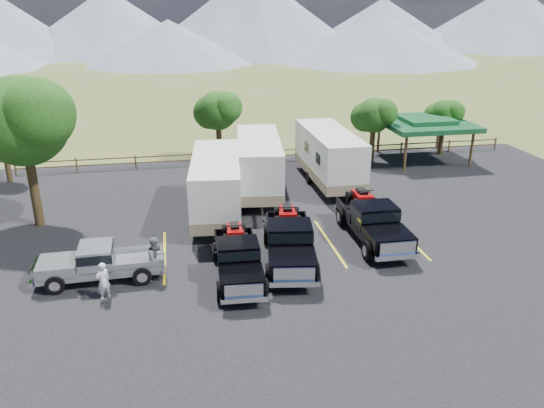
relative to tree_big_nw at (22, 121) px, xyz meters
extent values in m
plane|color=#4A5825|center=(12.55, -9.03, -5.60)|extent=(320.00, 320.00, 0.00)
cube|color=black|center=(12.55, -6.03, -5.58)|extent=(44.00, 34.00, 0.04)
cube|color=gold|center=(6.55, -5.03, -5.55)|extent=(0.12, 5.50, 0.01)
cube|color=gold|center=(10.55, -5.03, -5.55)|extent=(0.12, 5.50, 0.01)
cube|color=gold|center=(14.55, -5.03, -5.55)|extent=(0.12, 5.50, 0.01)
cube|color=gold|center=(18.55, -5.03, -5.55)|extent=(0.12, 5.50, 0.01)
cylinder|color=#302312|center=(0.05, -0.03, -3.36)|extent=(0.48, 0.48, 4.48)
sphere|color=#194611|center=(0.05, -0.03, 0.00)|extent=(4.48, 4.48, 4.48)
sphere|color=#194611|center=(1.01, -0.83, 0.48)|extent=(3.52, 3.52, 3.52)
sphere|color=#194611|center=(-0.85, 0.68, -0.32)|extent=(3.84, 3.84, 3.84)
cylinder|color=#302312|center=(21.55, 7.97, -4.20)|extent=(0.39, 0.39, 2.80)
sphere|color=#194611|center=(21.55, 7.97, -2.10)|extent=(2.52, 2.52, 2.52)
sphere|color=#194611|center=(22.09, 7.52, -1.83)|extent=(1.98, 1.98, 1.98)
sphere|color=#194611|center=(21.04, 8.37, -2.28)|extent=(2.16, 2.16, 2.16)
cylinder|color=#302312|center=(27.55, 8.97, -4.34)|extent=(0.38, 0.38, 2.52)
sphere|color=#194611|center=(27.55, 8.97, -2.45)|extent=(2.24, 2.24, 2.24)
sphere|color=#194611|center=(28.03, 8.57, -2.21)|extent=(1.76, 1.76, 1.76)
sphere|color=#194611|center=(27.10, 9.33, -2.61)|extent=(1.92, 1.92, 1.92)
cylinder|color=#302312|center=(10.55, 9.97, -4.06)|extent=(0.41, 0.41, 3.08)
sphere|color=#194611|center=(10.55, 9.97, -1.75)|extent=(2.80, 2.80, 2.80)
sphere|color=#194611|center=(11.15, 9.47, -1.45)|extent=(2.20, 2.20, 2.20)
sphere|color=#194611|center=(9.99, 10.41, -1.95)|extent=(2.40, 2.40, 2.40)
cylinder|color=#302312|center=(-3.45, 7.97, -4.48)|extent=(0.36, 0.36, 2.24)
sphere|color=#194611|center=(-3.45, 7.97, -2.80)|extent=(2.10, 2.10, 2.10)
sphere|color=#194611|center=(-3.00, 7.60, -2.57)|extent=(1.65, 1.65, 1.65)
cylinder|color=brown|center=(-3.45, 9.47, -5.10)|extent=(0.12, 0.12, 1.00)
cylinder|color=brown|center=(0.55, 9.47, -5.10)|extent=(0.12, 0.12, 1.00)
cylinder|color=brown|center=(4.55, 9.47, -5.10)|extent=(0.12, 0.12, 1.00)
cylinder|color=brown|center=(8.55, 9.47, -5.10)|extent=(0.12, 0.12, 1.00)
cylinder|color=brown|center=(12.55, 9.47, -5.10)|extent=(0.12, 0.12, 1.00)
cylinder|color=brown|center=(16.55, 9.47, -5.10)|extent=(0.12, 0.12, 1.00)
cylinder|color=brown|center=(20.55, 9.47, -5.10)|extent=(0.12, 0.12, 1.00)
cylinder|color=brown|center=(24.55, 9.47, -5.10)|extent=(0.12, 0.12, 1.00)
cylinder|color=brown|center=(28.55, 9.47, -5.10)|extent=(0.12, 0.12, 1.00)
cylinder|color=brown|center=(32.55, 9.47, -5.10)|extent=(0.12, 0.12, 1.00)
cube|color=brown|center=(14.55, 9.47, -5.15)|extent=(36.00, 0.06, 0.08)
cube|color=brown|center=(14.55, 9.47, -4.75)|extent=(36.00, 0.06, 0.08)
cylinder|color=brown|center=(23.05, 5.47, -4.30)|extent=(0.20, 0.20, 2.60)
cylinder|color=brown|center=(23.05, 10.47, -4.30)|extent=(0.20, 0.20, 2.60)
cylinder|color=brown|center=(28.05, 5.47, -4.30)|extent=(0.20, 0.20, 2.60)
cylinder|color=brown|center=(28.05, 10.47, -4.30)|extent=(0.20, 0.20, 2.60)
cube|color=#18542C|center=(25.55, 7.97, -2.85)|extent=(6.20, 6.20, 0.35)
cube|color=#18542C|center=(25.55, 7.97, -2.55)|extent=(3.50, 3.50, 0.35)
cone|color=slate|center=(-5.45, 102.97, 1.40)|extent=(44.00, 44.00, 14.00)
cone|color=slate|center=(26.55, 98.97, 3.40)|extent=(52.00, 52.00, 18.00)
cone|color=slate|center=(60.55, 104.97, 0.40)|extent=(40.00, 40.00, 12.00)
cone|color=slate|center=(92.55, 100.97, 1.90)|extent=(50.00, 50.00, 15.00)
cone|color=slate|center=(7.55, 77.97, -1.60)|extent=(32.00, 32.00, 8.00)
cone|color=slate|center=(47.55, 74.97, -1.10)|extent=(40.00, 40.00, 9.00)
cube|color=black|center=(9.69, -7.64, -4.98)|extent=(1.92, 5.32, 0.33)
cube|color=black|center=(9.61, -9.41, -4.63)|extent=(1.84, 1.73, 0.46)
cube|color=black|center=(9.68, -7.75, -4.31)|extent=(1.79, 1.51, 0.92)
cube|color=black|center=(9.68, -7.75, -4.17)|extent=(1.83, 1.57, 0.41)
cube|color=black|center=(9.76, -5.98, -4.72)|extent=(1.86, 2.29, 0.51)
cube|color=silver|center=(9.57, -10.35, -4.68)|extent=(1.48, 0.14, 0.51)
cube|color=silver|center=(9.57, -10.40, -5.03)|extent=(1.81, 0.24, 0.20)
cube|color=silver|center=(9.80, -4.88, -5.03)|extent=(1.81, 0.22, 0.20)
cylinder|color=black|center=(8.74, -9.43, -5.14)|extent=(0.31, 0.84, 0.83)
cylinder|color=black|center=(10.47, -9.50, -5.14)|extent=(0.31, 0.84, 0.83)
cylinder|color=black|center=(8.90, -5.78, -5.14)|extent=(0.31, 0.84, 0.83)
cylinder|color=black|center=(10.63, -5.85, -5.14)|extent=(0.31, 0.84, 0.83)
cube|color=#8D0807|center=(9.76, -5.98, -4.10)|extent=(0.70, 1.22, 0.32)
cube|color=black|center=(9.76, -5.98, -3.87)|extent=(0.40, 0.71, 0.17)
cube|color=#8D0807|center=(9.74, -6.49, -4.01)|extent=(0.75, 0.35, 0.20)
cylinder|color=black|center=(9.74, -6.40, -3.69)|extent=(0.83, 0.09, 0.06)
cylinder|color=black|center=(9.32, -6.47, -4.28)|extent=(0.26, 0.53, 0.52)
cylinder|color=black|center=(10.15, -6.51, -4.28)|extent=(0.26, 0.53, 0.52)
cylinder|color=black|center=(9.36, -5.46, -4.28)|extent=(0.26, 0.53, 0.52)
cylinder|color=black|center=(10.19, -5.49, -4.28)|extent=(0.26, 0.53, 0.52)
cube|color=black|center=(12.15, -6.62, -4.91)|extent=(2.79, 6.11, 0.37)
cube|color=black|center=(11.85, -8.58, -4.52)|extent=(2.25, 2.14, 0.52)
cube|color=black|center=(12.13, -6.74, -4.16)|extent=(2.17, 1.89, 1.03)
cube|color=black|center=(12.13, -6.74, -4.01)|extent=(2.22, 1.96, 0.47)
cube|color=black|center=(12.44, -4.78, -4.62)|extent=(2.34, 2.76, 0.57)
cube|color=silver|center=(11.68, -9.62, -4.57)|extent=(1.65, 0.34, 0.57)
cube|color=silver|center=(11.68, -9.69, -4.97)|extent=(2.03, 0.50, 0.23)
cube|color=silver|center=(12.63, -3.56, -4.97)|extent=(2.03, 0.48, 0.23)
cylinder|color=black|center=(10.88, -8.49, -5.09)|extent=(0.45, 0.97, 0.93)
cylinder|color=black|center=(12.80, -8.79, -5.09)|extent=(0.45, 0.97, 0.93)
cylinder|color=black|center=(11.51, -4.45, -5.09)|extent=(0.45, 0.97, 0.93)
cylinder|color=black|center=(13.43, -4.75, -5.09)|extent=(0.45, 0.97, 0.93)
cube|color=#8D0807|center=(12.44, -4.78, -3.92)|extent=(0.92, 1.44, 0.36)
cube|color=black|center=(12.44, -4.78, -3.67)|extent=(0.53, 0.83, 0.19)
cube|color=#8D0807|center=(12.35, -5.35, -3.82)|extent=(0.87, 0.49, 0.23)
cylinder|color=black|center=(12.37, -5.24, -3.46)|extent=(0.93, 0.20, 0.06)
cylinder|color=black|center=(11.89, -5.27, -4.13)|extent=(0.35, 0.61, 0.58)
cylinder|color=black|center=(12.81, -5.42, -4.13)|extent=(0.35, 0.61, 0.58)
cylinder|color=black|center=(12.07, -4.15, -4.13)|extent=(0.35, 0.61, 0.58)
cylinder|color=black|center=(12.99, -4.29, -4.13)|extent=(0.35, 0.61, 0.58)
cube|color=black|center=(16.71, -5.10, -4.90)|extent=(1.97, 5.95, 0.37)
cube|color=black|center=(16.69, -7.10, -4.52)|extent=(2.02, 1.89, 0.52)
cube|color=black|center=(16.71, -5.23, -4.15)|extent=(1.97, 1.64, 1.04)
cube|color=black|center=(16.71, -5.23, -4.00)|extent=(2.01, 1.70, 0.47)
cube|color=black|center=(16.73, -3.23, -4.62)|extent=(2.02, 2.52, 0.57)
cube|color=silver|center=(16.68, -8.16, -4.57)|extent=(1.66, 0.10, 0.57)
cube|color=silver|center=(16.68, -8.22, -4.96)|extent=(2.04, 0.21, 0.23)
cube|color=silver|center=(16.74, -1.98, -4.96)|extent=(2.04, 0.19, 0.23)
cylinder|color=black|center=(15.71, -7.15, -5.09)|extent=(0.32, 0.94, 0.94)
cylinder|color=black|center=(17.67, -7.17, -5.09)|extent=(0.32, 0.94, 0.94)
cylinder|color=black|center=(15.75, -3.03, -5.09)|extent=(0.32, 0.94, 0.94)
cylinder|color=black|center=(17.71, -3.05, -5.09)|extent=(0.32, 0.94, 0.94)
cube|color=#8D0807|center=(16.73, -3.23, -3.91)|extent=(0.74, 1.36, 0.36)
cube|color=black|center=(16.73, -3.23, -3.65)|extent=(0.42, 0.78, 0.19)
cube|color=#8D0807|center=(16.72, -3.80, -3.81)|extent=(0.84, 0.37, 0.23)
cylinder|color=black|center=(16.72, -3.70, -3.45)|extent=(0.94, 0.07, 0.06)
cylinder|color=black|center=(16.26, -3.80, -4.12)|extent=(0.28, 0.58, 0.58)
cylinder|color=black|center=(17.19, -3.81, -4.12)|extent=(0.28, 0.58, 0.58)
cylinder|color=black|center=(16.27, -2.65, -4.12)|extent=(0.28, 0.58, 0.58)
cylinder|color=black|center=(17.20, -2.66, -4.12)|extent=(0.28, 0.58, 0.58)
cube|color=silver|center=(9.42, -0.55, -3.59)|extent=(3.27, 7.98, 2.79)
cube|color=gray|center=(9.42, -0.55, -4.68)|extent=(3.30, 8.02, 0.62)
cube|color=black|center=(7.97, -2.35, -3.31)|extent=(0.12, 0.93, 0.62)
cube|color=black|center=(10.46, -2.61, -3.31)|extent=(0.12, 0.93, 0.62)
cylinder|color=black|center=(8.29, -0.12, -5.19)|extent=(0.33, 0.75, 0.72)
cylinder|color=black|center=(10.61, -0.36, -5.19)|extent=(0.33, 0.75, 0.72)
cube|color=black|center=(8.92, -5.34, -5.04)|extent=(0.31, 1.87, 0.10)
cube|color=silver|center=(12.30, 2.80, -3.55)|extent=(3.48, 8.16, 2.85)
cube|color=gray|center=(12.30, 2.80, -4.66)|extent=(3.51, 8.20, 0.63)
cube|color=black|center=(10.79, 1.00, -3.27)|extent=(0.14, 0.94, 0.63)
cube|color=black|center=(13.33, 0.68, -3.27)|extent=(0.14, 0.94, 0.63)
cylinder|color=black|center=(11.16, 3.26, -5.19)|extent=(0.35, 0.76, 0.74)
cylinder|color=black|center=(13.52, 2.97, -5.19)|extent=(0.35, 0.76, 0.74)
cube|color=black|center=(11.70, -2.06, -5.03)|extent=(0.36, 1.90, 0.11)
cube|color=silver|center=(17.00, 3.72, -3.54)|extent=(2.59, 7.99, 2.87)
cube|color=gray|center=(17.00, 3.72, -4.65)|extent=(2.61, 8.03, 0.64)
cube|color=black|center=(15.72, 1.72, -3.25)|extent=(0.03, 0.96, 0.64)
cube|color=black|center=(18.30, 1.74, -3.25)|extent=(0.03, 0.96, 0.64)
cylinder|color=black|center=(15.80, 4.04, -5.18)|extent=(0.27, 0.75, 0.74)
cylinder|color=black|center=(18.20, 4.05, -5.18)|extent=(0.27, 0.75, 0.74)
cube|color=black|center=(17.02, -1.22, -5.02)|extent=(0.14, 1.91, 0.11)
cube|color=#95999E|center=(3.92, -6.79, -5.01)|extent=(4.99, 1.75, 0.31)
cube|color=#95999E|center=(2.26, -6.85, -4.69)|extent=(1.61, 1.71, 0.43)
cube|color=#95999E|center=(3.82, -6.80, -4.38)|extent=(1.40, 1.67, 0.87)
cube|color=black|center=(3.82, -6.80, -4.25)|extent=(1.46, 1.71, 0.39)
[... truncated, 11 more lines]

